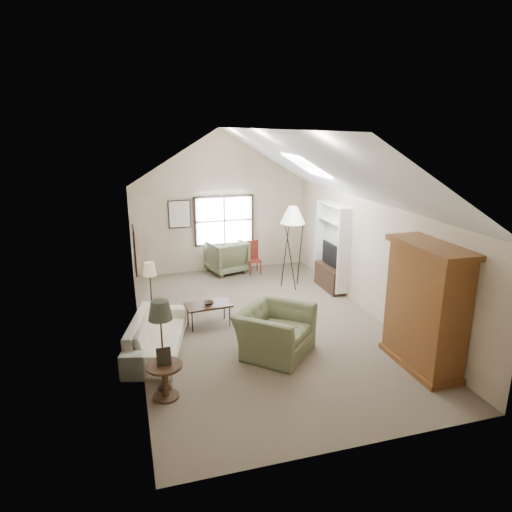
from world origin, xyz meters
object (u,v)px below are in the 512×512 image
object	(u,v)px
armoire	(426,307)
armchair_far	(226,256)
coffee_table	(209,315)
side_chair	(254,258)
sofa	(157,334)
side_table	(165,381)
armchair_near	(275,331)

from	to	relation	value
armoire	armchair_far	size ratio (longest dim) A/B	2.17
coffee_table	side_chair	bearing A→B (deg)	58.78
coffee_table	sofa	bearing A→B (deg)	-144.46
armoire	sofa	xyz separation A→B (m)	(-4.38, 1.86, -0.77)
coffee_table	armchair_far	bearing A→B (deg)	71.37
armoire	side_table	xyz separation A→B (m)	(-4.38, 0.26, -0.82)
sofa	side_chair	distance (m)	4.93
armoire	coffee_table	size ratio (longest dim) A/B	2.34
armchair_near	coffee_table	xyz separation A→B (m)	(-0.96, 1.50, -0.19)
sofa	armchair_far	size ratio (longest dim) A/B	2.20
armoire	side_table	bearing A→B (deg)	176.58
armchair_far	sofa	bearing A→B (deg)	45.38
armchair_far	coffee_table	bearing A→B (deg)	55.09
armchair_far	armchair_near	bearing A→B (deg)	71.41
armchair_near	armchair_far	distance (m)	4.94
armchair_far	side_table	distance (m)	6.27
side_chair	armchair_near	bearing A→B (deg)	-104.07
armchair_near	armchair_far	size ratio (longest dim) A/B	1.31
armoire	sofa	world-z (taller)	armoire
side_table	side_chair	xyz separation A→B (m)	(3.01, 5.51, 0.18)
sofa	side_table	bearing A→B (deg)	-165.64
side_table	side_chair	bearing A→B (deg)	61.36
armchair_near	side_table	world-z (taller)	armchair_near
sofa	armoire	bearing A→B (deg)	-98.67
sofa	coffee_table	size ratio (longest dim) A/B	2.37
side_chair	coffee_table	bearing A→B (deg)	-123.97
armchair_far	coffee_table	world-z (taller)	armchair_far
sofa	armchair_near	world-z (taller)	armchair_near
sofa	armchair_near	distance (m)	2.20
armchair_far	coffee_table	size ratio (longest dim) A/B	1.08
armchair_far	side_chair	xyz separation A→B (m)	(0.72, -0.33, -0.00)
armoire	sofa	bearing A→B (deg)	156.97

